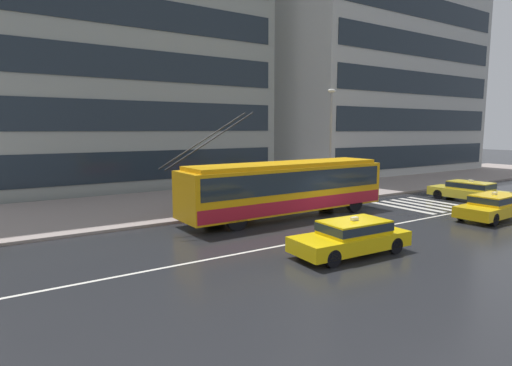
{
  "coord_description": "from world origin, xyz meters",
  "views": [
    {
      "loc": [
        -14.59,
        -14.12,
        4.64
      ],
      "look_at": [
        -2.91,
        3.96,
        1.8
      ],
      "focal_mm": 29.04,
      "sensor_mm": 36.0,
      "label": 1
    }
  ],
  "objects_px": {
    "taxi_oncoming_far": "(493,206)",
    "bus_shelter": "(237,174)",
    "taxi_oncoming_near": "(352,236)",
    "street_lamp": "(331,135)",
    "taxi_cross_traffic": "(469,190)",
    "pedestrian_walking_past": "(250,176)",
    "pedestrian_approaching_curb": "(237,180)",
    "trolleybus": "(286,187)",
    "pedestrian_at_shelter": "(220,183)"
  },
  "relations": [
    {
      "from": "taxi_cross_traffic",
      "to": "pedestrian_walking_past",
      "type": "relative_size",
      "value": 2.36
    },
    {
      "from": "taxi_cross_traffic",
      "to": "taxi_oncoming_near",
      "type": "height_order",
      "value": "same"
    },
    {
      "from": "trolleybus",
      "to": "pedestrian_approaching_curb",
      "type": "relative_size",
      "value": 6.7
    },
    {
      "from": "taxi_cross_traffic",
      "to": "taxi_oncoming_far",
      "type": "xyz_separation_m",
      "value": [
        -4.12,
        -3.67,
        0.0
      ]
    },
    {
      "from": "taxi_oncoming_near",
      "to": "taxi_cross_traffic",
      "type": "bearing_deg",
      "value": 15.4
    },
    {
      "from": "bus_shelter",
      "to": "street_lamp",
      "type": "xyz_separation_m",
      "value": [
        6.17,
        -1.31,
        2.3
      ]
    },
    {
      "from": "street_lamp",
      "to": "taxi_oncoming_near",
      "type": "bearing_deg",
      "value": -128.94
    },
    {
      "from": "bus_shelter",
      "to": "pedestrian_at_shelter",
      "type": "height_order",
      "value": "bus_shelter"
    },
    {
      "from": "taxi_oncoming_far",
      "to": "bus_shelter",
      "type": "xyz_separation_m",
      "value": [
        -9.33,
        10.09,
        1.24
      ]
    },
    {
      "from": "bus_shelter",
      "to": "taxi_cross_traffic",
      "type": "bearing_deg",
      "value": -25.53
    },
    {
      "from": "taxi_cross_traffic",
      "to": "pedestrian_approaching_curb",
      "type": "relative_size",
      "value": 2.47
    },
    {
      "from": "taxi_cross_traffic",
      "to": "taxi_oncoming_far",
      "type": "distance_m",
      "value": 5.52
    },
    {
      "from": "taxi_oncoming_far",
      "to": "trolleybus",
      "type": "bearing_deg",
      "value": 144.02
    },
    {
      "from": "street_lamp",
      "to": "pedestrian_walking_past",
      "type": "bearing_deg",
      "value": 165.56
    },
    {
      "from": "pedestrian_walking_past",
      "to": "street_lamp",
      "type": "distance_m",
      "value": 5.96
    },
    {
      "from": "taxi_cross_traffic",
      "to": "bus_shelter",
      "type": "relative_size",
      "value": 1.16
    },
    {
      "from": "taxi_oncoming_near",
      "to": "street_lamp",
      "type": "xyz_separation_m",
      "value": [
        7.4,
        9.15,
        3.54
      ]
    },
    {
      "from": "trolleybus",
      "to": "pedestrian_at_shelter",
      "type": "height_order",
      "value": "trolleybus"
    },
    {
      "from": "taxi_oncoming_far",
      "to": "pedestrian_approaching_curb",
      "type": "relative_size",
      "value": 2.44
    },
    {
      "from": "taxi_cross_traffic",
      "to": "taxi_oncoming_near",
      "type": "bearing_deg",
      "value": -164.6
    },
    {
      "from": "pedestrian_walking_past",
      "to": "taxi_oncoming_far",
      "type": "bearing_deg",
      "value": -50.32
    },
    {
      "from": "trolleybus",
      "to": "bus_shelter",
      "type": "bearing_deg",
      "value": 100.76
    },
    {
      "from": "trolleybus",
      "to": "taxi_cross_traffic",
      "type": "bearing_deg",
      "value": -11.42
    },
    {
      "from": "trolleybus",
      "to": "taxi_cross_traffic",
      "type": "relative_size",
      "value": 2.71
    },
    {
      "from": "taxi_oncoming_far",
      "to": "street_lamp",
      "type": "height_order",
      "value": "street_lamp"
    },
    {
      "from": "trolleybus",
      "to": "bus_shelter",
      "type": "xyz_separation_m",
      "value": [
        -0.73,
        3.85,
        0.36
      ]
    },
    {
      "from": "taxi_oncoming_far",
      "to": "pedestrian_walking_past",
      "type": "bearing_deg",
      "value": 129.68
    },
    {
      "from": "pedestrian_walking_past",
      "to": "street_lamp",
      "type": "xyz_separation_m",
      "value": [
        5.25,
        -1.35,
        2.48
      ]
    },
    {
      "from": "taxi_oncoming_near",
      "to": "pedestrian_approaching_curb",
      "type": "relative_size",
      "value": 2.46
    },
    {
      "from": "taxi_cross_traffic",
      "to": "pedestrian_walking_past",
      "type": "distance_m",
      "value": 14.14
    },
    {
      "from": "taxi_cross_traffic",
      "to": "street_lamp",
      "type": "relative_size",
      "value": 0.67
    },
    {
      "from": "taxi_oncoming_near",
      "to": "pedestrian_approaching_curb",
      "type": "bearing_deg",
      "value": 84.69
    },
    {
      "from": "trolleybus",
      "to": "street_lamp",
      "type": "xyz_separation_m",
      "value": [
        5.44,
        2.55,
        2.66
      ]
    },
    {
      "from": "taxi_cross_traffic",
      "to": "pedestrian_walking_past",
      "type": "bearing_deg",
      "value": 152.7
    },
    {
      "from": "pedestrian_walking_past",
      "to": "pedestrian_approaching_curb",
      "type": "bearing_deg",
      "value": -157.96
    },
    {
      "from": "taxi_oncoming_near",
      "to": "pedestrian_walking_past",
      "type": "relative_size",
      "value": 2.35
    },
    {
      "from": "trolleybus",
      "to": "taxi_cross_traffic",
      "type": "height_order",
      "value": "trolleybus"
    },
    {
      "from": "bus_shelter",
      "to": "pedestrian_at_shelter",
      "type": "relative_size",
      "value": 2.05
    },
    {
      "from": "trolleybus",
      "to": "pedestrian_walking_past",
      "type": "height_order",
      "value": "trolleybus"
    },
    {
      "from": "trolleybus",
      "to": "pedestrian_approaching_curb",
      "type": "distance_m",
      "value": 3.56
    },
    {
      "from": "trolleybus",
      "to": "bus_shelter",
      "type": "distance_m",
      "value": 3.94
    },
    {
      "from": "taxi_cross_traffic",
      "to": "bus_shelter",
      "type": "xyz_separation_m",
      "value": [
        -13.44,
        6.42,
        1.25
      ]
    },
    {
      "from": "taxi_oncoming_near",
      "to": "pedestrian_walking_past",
      "type": "height_order",
      "value": "pedestrian_walking_past"
    },
    {
      "from": "pedestrian_walking_past",
      "to": "street_lamp",
      "type": "bearing_deg",
      "value": -14.44
    },
    {
      "from": "bus_shelter",
      "to": "pedestrian_approaching_curb",
      "type": "bearing_deg",
      "value": -123.41
    },
    {
      "from": "bus_shelter",
      "to": "taxi_oncoming_near",
      "type": "bearing_deg",
      "value": -96.68
    },
    {
      "from": "taxi_oncoming_far",
      "to": "pedestrian_at_shelter",
      "type": "height_order",
      "value": "pedestrian_at_shelter"
    },
    {
      "from": "trolleybus",
      "to": "bus_shelter",
      "type": "relative_size",
      "value": 3.15
    },
    {
      "from": "pedestrian_approaching_curb",
      "to": "taxi_oncoming_near",
      "type": "bearing_deg",
      "value": -95.31
    },
    {
      "from": "bus_shelter",
      "to": "pedestrian_walking_past",
      "type": "relative_size",
      "value": 2.03
    }
  ]
}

